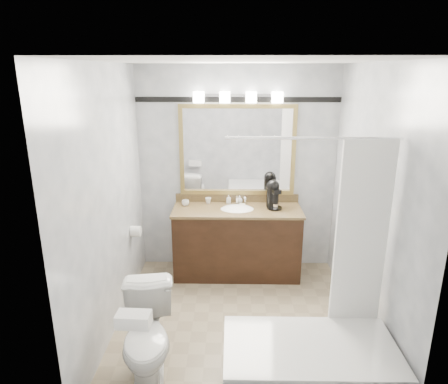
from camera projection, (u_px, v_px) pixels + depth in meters
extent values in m
cube|color=gray|center=(238.00, 322.00, 4.02)|extent=(2.40, 2.60, 0.01)
cube|color=white|center=(241.00, 60.00, 3.28)|extent=(2.40, 2.60, 0.01)
cube|color=silver|center=(237.00, 170.00, 4.90)|extent=(2.40, 0.01, 2.50)
cube|color=silver|center=(243.00, 274.00, 2.40)|extent=(2.40, 0.01, 2.50)
cube|color=silver|center=(108.00, 204.00, 3.67)|extent=(0.01, 2.60, 2.50)
cube|color=silver|center=(371.00, 205.00, 3.63)|extent=(0.01, 2.60, 2.50)
cube|color=black|center=(237.00, 243.00, 4.87)|extent=(1.50, 0.55, 0.82)
cube|color=olive|center=(237.00, 210.00, 4.74)|extent=(1.53, 0.58, 0.03)
cube|color=olive|center=(237.00, 198.00, 4.98)|extent=(1.53, 0.03, 0.10)
ellipsoid|color=white|center=(237.00, 211.00, 4.75)|extent=(0.44, 0.34, 0.14)
cube|color=#A58C4A|center=(238.00, 106.00, 4.65)|extent=(1.40, 0.04, 0.05)
cube|color=#A58C4A|center=(237.00, 192.00, 4.95)|extent=(1.40, 0.04, 0.05)
cube|color=#A58C4A|center=(181.00, 150.00, 4.81)|extent=(0.05, 0.04, 1.00)
cube|color=#A58C4A|center=(294.00, 151.00, 4.79)|extent=(0.05, 0.04, 1.00)
cube|color=white|center=(237.00, 150.00, 4.80)|extent=(1.30, 0.01, 1.00)
cube|color=silver|center=(238.00, 95.00, 4.60)|extent=(0.90, 0.05, 0.03)
cube|color=white|center=(199.00, 97.00, 4.57)|extent=(0.12, 0.12, 0.12)
cube|color=white|center=(225.00, 97.00, 4.56)|extent=(0.12, 0.12, 0.12)
cube|color=white|center=(251.00, 97.00, 4.55)|extent=(0.12, 0.12, 0.12)
cube|color=white|center=(277.00, 97.00, 4.55)|extent=(0.12, 0.12, 0.12)
cube|color=black|center=(238.00, 99.00, 4.64)|extent=(2.40, 0.01, 0.06)
cube|color=white|center=(309.00, 370.00, 3.06)|extent=(1.30, 0.72, 0.45)
cylinder|color=silver|center=(314.00, 138.00, 2.92)|extent=(1.30, 0.02, 0.02)
cube|color=white|center=(361.00, 237.00, 3.13)|extent=(0.40, 0.04, 1.55)
cylinder|color=white|center=(136.00, 231.00, 4.47)|extent=(0.11, 0.12, 0.12)
imported|color=white|center=(148.00, 337.00, 3.20)|extent=(0.52, 0.79, 0.75)
cube|color=white|center=(134.00, 320.00, 2.72)|extent=(0.24, 0.14, 0.10)
cylinder|color=black|center=(275.00, 208.00, 4.74)|extent=(0.18, 0.18, 0.02)
cylinder|color=black|center=(273.00, 196.00, 4.75)|extent=(0.15, 0.15, 0.25)
sphere|color=black|center=(273.00, 186.00, 4.71)|extent=(0.15, 0.15, 0.15)
cube|color=black|center=(276.00, 191.00, 4.66)|extent=(0.13, 0.13, 0.05)
cylinder|color=silver|center=(275.00, 206.00, 4.71)|extent=(0.06, 0.06, 0.06)
imported|color=white|center=(185.00, 203.00, 4.84)|extent=(0.09, 0.09, 0.07)
imported|color=white|center=(208.00, 201.00, 4.93)|extent=(0.10, 0.10, 0.07)
imported|color=white|center=(229.00, 199.00, 4.92)|extent=(0.06, 0.06, 0.10)
imported|color=white|center=(239.00, 199.00, 4.93)|extent=(0.09, 0.09, 0.10)
cube|color=#EBE9C1|center=(242.00, 205.00, 4.85)|extent=(0.08, 0.06, 0.02)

